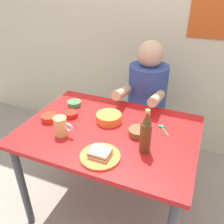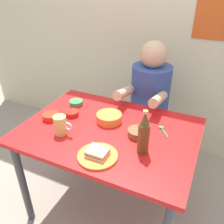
{
  "view_description": "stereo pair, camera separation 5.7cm",
  "coord_description": "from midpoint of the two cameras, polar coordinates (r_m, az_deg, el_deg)",
  "views": [
    {
      "loc": [
        0.49,
        -1.14,
        1.59
      ],
      "look_at": [
        0.0,
        0.05,
        0.84
      ],
      "focal_mm": 37.82,
      "sensor_mm": 36.0,
      "label": 1
    },
    {
      "loc": [
        0.55,
        -1.12,
        1.59
      ],
      "look_at": [
        0.0,
        0.05,
        0.84
      ],
      "focal_mm": 37.82,
      "sensor_mm": 36.0,
      "label": 2
    }
  ],
  "objects": [
    {
      "name": "plate_orange",
      "position": [
        1.29,
        -4.17,
        -10.65
      ],
      "size": [
        0.22,
        0.22,
        0.01
      ],
      "primitive_type": "cylinder",
      "color": "orange",
      "rests_on": "dining_table"
    },
    {
      "name": "sandwich",
      "position": [
        1.28,
        -4.22,
        -9.8
      ],
      "size": [
        0.11,
        0.09,
        0.04
      ],
      "color": "beige",
      "rests_on": "plate_orange"
    },
    {
      "name": "person_seated",
      "position": [
        1.98,
        7.69,
        5.34
      ],
      "size": [
        0.33,
        0.56,
        0.72
      ],
      "color": "#33478C",
      "rests_on": "stool"
    },
    {
      "name": "sauce_bowl_chili",
      "position": [
        1.64,
        -15.84,
        -1.31
      ],
      "size": [
        0.11,
        0.11,
        0.04
      ],
      "color": "red",
      "rests_on": "dining_table"
    },
    {
      "name": "dining_table",
      "position": [
        1.56,
        -1.77,
        -7.02
      ],
      "size": [
        1.1,
        0.8,
        0.74
      ],
      "color": "red",
      "rests_on": "ground"
    },
    {
      "name": "ground_plane",
      "position": [
        2.02,
        -1.46,
        -21.78
      ],
      "size": [
        6.0,
        6.0,
        0.0
      ],
      "primitive_type": "plane",
      "color": "gray"
    },
    {
      "name": "spoon",
      "position": [
        1.53,
        11.05,
        -3.84
      ],
      "size": [
        0.09,
        0.1,
        0.01
      ],
      "color": "#26A559",
      "rests_on": "dining_table"
    },
    {
      "name": "dip_bowl_green",
      "position": [
        1.79,
        -10.0,
        2.06
      ],
      "size": [
        0.1,
        0.1,
        0.03
      ],
      "color": "#388C4C",
      "rests_on": "dining_table"
    },
    {
      "name": "stool",
      "position": [
        2.2,
        7.04,
        -4.45
      ],
      "size": [
        0.34,
        0.34,
        0.45
      ],
      "color": "#4C4C51",
      "rests_on": "ground"
    },
    {
      "name": "soup_bowl_orange",
      "position": [
        1.57,
        -1.83,
        -1.32
      ],
      "size": [
        0.17,
        0.17,
        0.05
      ],
      "color": "orange",
      "rests_on": "dining_table"
    },
    {
      "name": "beer_bottle",
      "position": [
        1.27,
        6.89,
        -5.11
      ],
      "size": [
        0.06,
        0.06,
        0.26
      ],
      "color": "#593819",
      "rests_on": "dining_table"
    },
    {
      "name": "wall_back",
      "position": [
        2.26,
        9.8,
        22.46
      ],
      "size": [
        4.4,
        0.09,
        2.6
      ],
      "color": "beige",
      "rests_on": "ground"
    },
    {
      "name": "condiment_bowl_brown",
      "position": [
        1.45,
        5.22,
        -4.8
      ],
      "size": [
        0.12,
        0.12,
        0.04
      ],
      "color": "brown",
      "rests_on": "dining_table"
    },
    {
      "name": "beer_mug",
      "position": [
        1.46,
        -13.34,
        -3.4
      ],
      "size": [
        0.13,
        0.08,
        0.12
      ],
      "color": "#D1BC66",
      "rests_on": "dining_table"
    },
    {
      "name": "sambal_bowl_red",
      "position": [
        1.66,
        -10.93,
        -0.48
      ],
      "size": [
        0.1,
        0.1,
        0.03
      ],
      "color": "#B21E14",
      "rests_on": "dining_table"
    }
  ]
}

